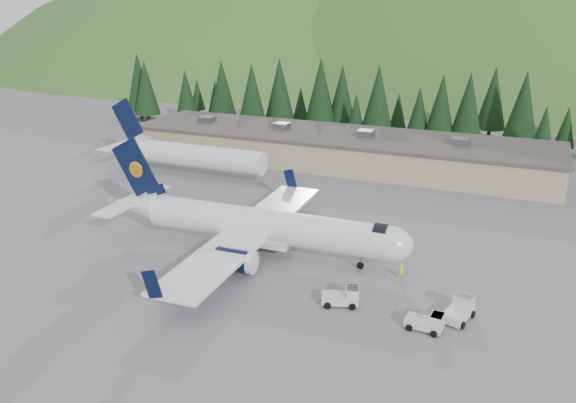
{
  "coord_description": "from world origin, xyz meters",
  "views": [
    {
      "loc": [
        24.11,
        -49.7,
        25.16
      ],
      "look_at": [
        0.0,
        6.0,
        4.0
      ],
      "focal_mm": 35.0,
      "sensor_mm": 36.0,
      "label": 1
    }
  ],
  "objects_px": {
    "airliner": "(257,226)",
    "baggage_tug_b": "(428,322)",
    "baggage_tug_c": "(460,310)",
    "terminal_building": "(336,148)",
    "second_airliner": "(183,154)",
    "baggage_tug_a": "(344,297)",
    "ramp_worker": "(401,271)"
  },
  "relations": [
    {
      "from": "baggage_tug_a",
      "to": "terminal_building",
      "type": "relative_size",
      "value": 0.05
    },
    {
      "from": "airliner",
      "to": "second_airliner",
      "type": "distance_m",
      "value": 32.52
    },
    {
      "from": "baggage_tug_c",
      "to": "terminal_building",
      "type": "xyz_separation_m",
      "value": [
        -25.85,
        43.43,
        1.82
      ]
    },
    {
      "from": "airliner",
      "to": "baggage_tug_b",
      "type": "height_order",
      "value": "airliner"
    },
    {
      "from": "baggage_tug_a",
      "to": "baggage_tug_b",
      "type": "bearing_deg",
      "value": -27.45
    },
    {
      "from": "second_airliner",
      "to": "baggage_tug_a",
      "type": "distance_m",
      "value": 46.4
    },
    {
      "from": "airliner",
      "to": "terminal_building",
      "type": "distance_m",
      "value": 38.25
    },
    {
      "from": "airliner",
      "to": "second_airliner",
      "type": "relative_size",
      "value": 1.26
    },
    {
      "from": "baggage_tug_c",
      "to": "terminal_building",
      "type": "relative_size",
      "value": 0.05
    },
    {
      "from": "baggage_tug_b",
      "to": "second_airliner",
      "type": "bearing_deg",
      "value": 149.06
    },
    {
      "from": "ramp_worker",
      "to": "airliner",
      "type": "bearing_deg",
      "value": -13.72
    },
    {
      "from": "airliner",
      "to": "ramp_worker",
      "type": "bearing_deg",
      "value": -2.49
    },
    {
      "from": "second_airliner",
      "to": "terminal_building",
      "type": "distance_m",
      "value": 25.55
    },
    {
      "from": "second_airliner",
      "to": "baggage_tug_c",
      "type": "distance_m",
      "value": 53.42
    },
    {
      "from": "airliner",
      "to": "second_airliner",
      "type": "xyz_separation_m",
      "value": [
        -23.91,
        22.04,
        0.26
      ]
    },
    {
      "from": "baggage_tug_c",
      "to": "ramp_worker",
      "type": "bearing_deg",
      "value": 63.93
    },
    {
      "from": "baggage_tug_b",
      "to": "baggage_tug_c",
      "type": "relative_size",
      "value": 0.85
    },
    {
      "from": "baggage_tug_a",
      "to": "ramp_worker",
      "type": "distance_m",
      "value": 7.93
    },
    {
      "from": "baggage_tug_c",
      "to": "terminal_building",
      "type": "height_order",
      "value": "terminal_building"
    },
    {
      "from": "baggage_tug_b",
      "to": "terminal_building",
      "type": "relative_size",
      "value": 0.04
    },
    {
      "from": "terminal_building",
      "to": "baggage_tug_c",
      "type": "bearing_deg",
      "value": -59.24
    },
    {
      "from": "airliner",
      "to": "second_airliner",
      "type": "height_order",
      "value": "airliner"
    },
    {
      "from": "second_airliner",
      "to": "terminal_building",
      "type": "relative_size",
      "value": 0.39
    },
    {
      "from": "airliner",
      "to": "baggage_tug_b",
      "type": "relative_size",
      "value": 11.08
    },
    {
      "from": "baggage_tug_b",
      "to": "airliner",
      "type": "bearing_deg",
      "value": 160.95
    },
    {
      "from": "airliner",
      "to": "baggage_tug_c",
      "type": "bearing_deg",
      "value": -16.27
    },
    {
      "from": "airliner",
      "to": "baggage_tug_b",
      "type": "distance_m",
      "value": 21.54
    },
    {
      "from": "airliner",
      "to": "baggage_tug_c",
      "type": "xyz_separation_m",
      "value": [
        21.85,
        -5.39,
        -2.26
      ]
    },
    {
      "from": "second_airliner",
      "to": "baggage_tug_b",
      "type": "bearing_deg",
      "value": -34.87
    },
    {
      "from": "baggage_tug_b",
      "to": "terminal_building",
      "type": "distance_m",
      "value": 52.14
    },
    {
      "from": "second_airliner",
      "to": "ramp_worker",
      "type": "distance_m",
      "value": 45.36
    },
    {
      "from": "baggage_tug_b",
      "to": "terminal_building",
      "type": "xyz_separation_m",
      "value": [
        -23.71,
        46.4,
        1.9
      ]
    }
  ]
}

